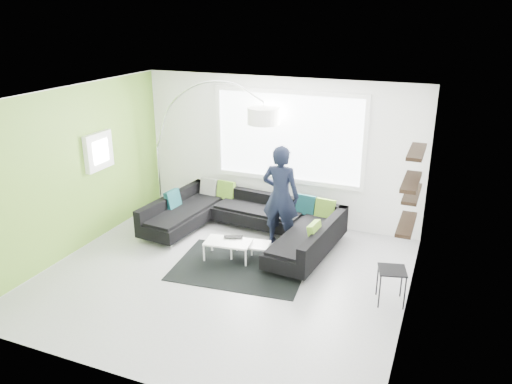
{
  "coord_description": "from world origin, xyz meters",
  "views": [
    {
      "loc": [
        3.08,
        -6.2,
        3.95
      ],
      "look_at": [
        0.18,
        0.9,
        1.13
      ],
      "focal_mm": 35.0,
      "sensor_mm": 36.0,
      "label": 1
    }
  ],
  "objects_px": {
    "person": "(281,196)",
    "sectional_sofa": "(242,224)",
    "arc_lamp": "(157,147)",
    "laptop": "(233,238)",
    "side_table": "(391,286)",
    "coffee_table": "(239,250)"
  },
  "relations": [
    {
      "from": "arc_lamp",
      "to": "laptop",
      "type": "relative_size",
      "value": 7.43
    },
    {
      "from": "sectional_sofa",
      "to": "side_table",
      "type": "xyz_separation_m",
      "value": [
        2.78,
        -1.09,
        -0.05
      ]
    },
    {
      "from": "arc_lamp",
      "to": "sectional_sofa",
      "type": "bearing_deg",
      "value": -16.1
    },
    {
      "from": "arc_lamp",
      "to": "person",
      "type": "bearing_deg",
      "value": -10.0
    },
    {
      "from": "person",
      "to": "sectional_sofa",
      "type": "bearing_deg",
      "value": 8.6
    },
    {
      "from": "coffee_table",
      "to": "person",
      "type": "xyz_separation_m",
      "value": [
        0.43,
        0.8,
        0.75
      ]
    },
    {
      "from": "side_table",
      "to": "laptop",
      "type": "xyz_separation_m",
      "value": [
        -2.66,
        0.44,
        0.07
      ]
    },
    {
      "from": "person",
      "to": "laptop",
      "type": "height_order",
      "value": "person"
    },
    {
      "from": "person",
      "to": "laptop",
      "type": "bearing_deg",
      "value": 52.82
    },
    {
      "from": "sectional_sofa",
      "to": "side_table",
      "type": "distance_m",
      "value": 2.98
    },
    {
      "from": "coffee_table",
      "to": "side_table",
      "type": "height_order",
      "value": "side_table"
    },
    {
      "from": "side_table",
      "to": "laptop",
      "type": "height_order",
      "value": "side_table"
    },
    {
      "from": "person",
      "to": "laptop",
      "type": "relative_size",
      "value": 4.91
    },
    {
      "from": "arc_lamp",
      "to": "laptop",
      "type": "distance_m",
      "value": 2.77
    },
    {
      "from": "sectional_sofa",
      "to": "arc_lamp",
      "type": "xyz_separation_m",
      "value": [
        -2.12,
        0.63,
        1.06
      ]
    },
    {
      "from": "arc_lamp",
      "to": "person",
      "type": "distance_m",
      "value": 2.88
    },
    {
      "from": "sectional_sofa",
      "to": "laptop",
      "type": "height_order",
      "value": "sectional_sofa"
    },
    {
      "from": "side_table",
      "to": "person",
      "type": "height_order",
      "value": "person"
    },
    {
      "from": "arc_lamp",
      "to": "side_table",
      "type": "xyz_separation_m",
      "value": [
        4.89,
        -1.71,
        -1.11
      ]
    },
    {
      "from": "coffee_table",
      "to": "laptop",
      "type": "relative_size",
      "value": 2.66
    },
    {
      "from": "arc_lamp",
      "to": "laptop",
      "type": "height_order",
      "value": "arc_lamp"
    },
    {
      "from": "sectional_sofa",
      "to": "person",
      "type": "height_order",
      "value": "person"
    }
  ]
}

